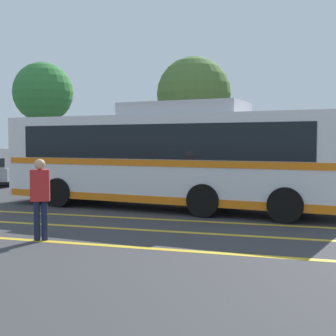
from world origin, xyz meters
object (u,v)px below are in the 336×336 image
Objects in this scene: parked_car_1 at (95,174)px; tree_2 at (43,93)px; tree_0 at (194,94)px; pedestrian_0 at (40,194)px; parked_car_2 at (208,176)px; transit_bus at (168,156)px.

tree_2 is (-4.98, 3.70, 4.29)m from parked_car_1.
tree_0 is 1.01× the size of tree_2.
pedestrian_0 is 0.27× the size of tree_0.
parked_car_1 is 1.09× the size of parked_car_2.
pedestrian_0 is 0.27× the size of tree_2.
transit_bus reaches higher than parked_car_2.
tree_2 is (-8.53, -1.26, 0.22)m from tree_0.
tree_2 reaches higher than pedestrian_0.
pedestrian_0 is (-1.32, -5.71, -0.71)m from transit_bus.
tree_0 is (-1.90, 5.29, 4.06)m from parked_car_2.
tree_0 is (-1.53, 9.97, 3.04)m from transit_bus.
parked_car_1 is 7.33m from tree_0.
tree_0 is at bearing 16.62° from transit_bus.
transit_bus is 1.77× the size of tree_2.
transit_bus is at bearing -40.89° from tree_2.
parked_car_2 is at bearing -70.24° from tree_0.
transit_bus reaches higher than parked_car_1.
pedestrian_0 is at bearing -89.24° from tree_0.
parked_car_2 is 6.93m from tree_0.
parked_car_1 is 0.66× the size of tree_2.
transit_bus is 13.70m from tree_2.
transit_bus is 6.45× the size of pedestrian_0.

